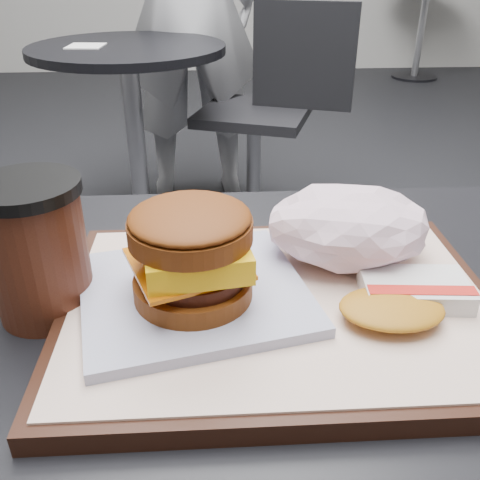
% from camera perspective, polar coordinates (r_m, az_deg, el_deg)
% --- Properties ---
extents(customer_table, '(0.80, 0.60, 0.77)m').
position_cam_1_polar(customer_table, '(0.60, 4.75, -23.94)').
color(customer_table, '#A5A5AA').
rests_on(customer_table, ground).
extents(serving_tray, '(0.38, 0.28, 0.02)m').
position_cam_1_polar(serving_tray, '(0.48, 4.15, -7.14)').
color(serving_tray, black).
rests_on(serving_tray, customer_table).
extents(breakfast_sandwich, '(0.22, 0.21, 0.09)m').
position_cam_1_polar(breakfast_sandwich, '(0.44, -5.06, -2.50)').
color(breakfast_sandwich, silver).
rests_on(breakfast_sandwich, serving_tray).
extents(hash_brown, '(0.12, 0.09, 0.02)m').
position_cam_1_polar(hash_brown, '(0.47, 17.15, -5.89)').
color(hash_brown, silver).
rests_on(hash_brown, serving_tray).
extents(crumpled_wrapper, '(0.15, 0.12, 0.07)m').
position_cam_1_polar(crumpled_wrapper, '(0.52, 11.57, 1.46)').
color(crumpled_wrapper, white).
rests_on(crumpled_wrapper, serving_tray).
extents(coffee_cup, '(0.09, 0.09, 0.13)m').
position_cam_1_polar(coffee_cup, '(0.48, -20.83, -0.77)').
color(coffee_cup, '#431B10').
rests_on(coffee_cup, customer_table).
extents(neighbor_table, '(0.70, 0.70, 0.75)m').
position_cam_1_polar(neighbor_table, '(2.09, -11.42, 14.31)').
color(neighbor_table, black).
rests_on(neighbor_table, ground).
extents(napkin, '(0.13, 0.13, 0.00)m').
position_cam_1_polar(napkin, '(2.04, -16.14, 19.26)').
color(napkin, white).
rests_on(napkin, neighbor_table).
extents(neighbor_chair, '(0.65, 0.53, 0.88)m').
position_cam_1_polar(neighbor_chair, '(2.22, 3.35, 14.59)').
color(neighbor_chair, '#959599').
rests_on(neighbor_chair, ground).
extents(bg_table_far, '(0.66, 0.66, 0.75)m').
position_cam_1_polar(bg_table_far, '(5.23, 19.04, 22.11)').
color(bg_table_far, black).
rests_on(bg_table_far, ground).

